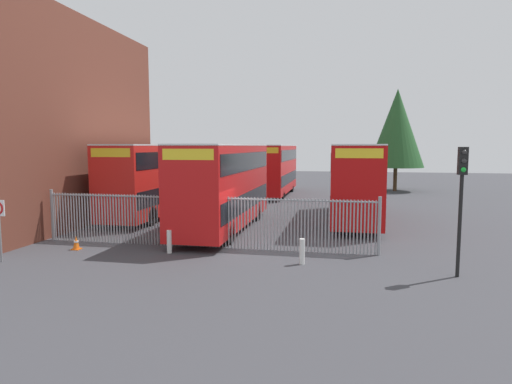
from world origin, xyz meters
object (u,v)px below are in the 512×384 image
object	(u,v)px
double_decker_bus_behind_fence_right	(355,179)
bollard_center_front	(302,252)
traffic_cone_by_gate	(76,243)
bollard_near_left	(169,242)
traffic_light_kerbside	(462,187)
double_decker_bus_near_gate	(225,183)
double_decker_bus_far_back	(275,168)
double_decker_bus_behind_fence_left	(157,177)

from	to	relation	value
double_decker_bus_behind_fence_right	bollard_center_front	xyz separation A→B (m)	(-2.11, -10.03, -1.95)
double_decker_bus_behind_fence_right	traffic_cone_by_gate	distance (m)	15.23
bollard_near_left	traffic_light_kerbside	xyz separation A→B (m)	(10.65, -1.18, 2.51)
double_decker_bus_near_gate	bollard_center_front	bearing A→B (deg)	-52.70
double_decker_bus_behind_fence_right	traffic_cone_by_gate	bearing A→B (deg)	-140.40
bollard_near_left	double_decker_bus_near_gate	bearing A→B (deg)	81.10
bollard_near_left	traffic_light_kerbside	world-z (taller)	traffic_light_kerbside
bollard_center_front	traffic_cone_by_gate	world-z (taller)	bollard_center_front
bollard_near_left	bollard_center_front	world-z (taller)	same
bollard_center_front	traffic_light_kerbside	xyz separation A→B (m)	(5.21, -0.55, 2.51)
double_decker_bus_near_gate	double_decker_bus_behind_fence_right	world-z (taller)	same
double_decker_bus_near_gate	traffic_light_kerbside	size ratio (longest dim) A/B	2.51
traffic_light_kerbside	bollard_center_front	bearing A→B (deg)	173.96
double_decker_bus_near_gate	double_decker_bus_far_back	size ratio (longest dim) A/B	1.00
double_decker_bus_behind_fence_left	double_decker_bus_far_back	distance (m)	14.07
double_decker_bus_behind_fence_left	traffic_cone_by_gate	xyz separation A→B (m)	(0.42, -9.12, -2.13)
bollard_center_front	traffic_light_kerbside	world-z (taller)	traffic_light_kerbside
double_decker_bus_behind_fence_left	bollard_center_front	size ratio (longest dim) A/B	11.38
double_decker_bus_behind_fence_left	double_decker_bus_far_back	xyz separation A→B (m)	(5.43, 12.98, 0.00)
double_decker_bus_behind_fence_right	bollard_near_left	bearing A→B (deg)	-128.72
bollard_center_front	double_decker_bus_behind_fence_right	bearing A→B (deg)	78.14
bollard_near_left	traffic_light_kerbside	bearing A→B (deg)	-6.30
bollard_near_left	bollard_center_front	distance (m)	5.47
bollard_center_front	traffic_light_kerbside	bearing A→B (deg)	-6.04
bollard_center_front	traffic_cone_by_gate	bearing A→B (deg)	177.47
double_decker_bus_far_back	bollard_center_front	distance (m)	23.04
double_decker_bus_far_back	traffic_cone_by_gate	xyz separation A→B (m)	(-5.01, -22.09, -2.13)
double_decker_bus_near_gate	double_decker_bus_behind_fence_left	size ratio (longest dim) A/B	1.00
double_decker_bus_behind_fence_left	double_decker_bus_far_back	size ratio (longest dim) A/B	1.00
double_decker_bus_far_back	traffic_cone_by_gate	world-z (taller)	double_decker_bus_far_back
double_decker_bus_behind_fence_left	double_decker_bus_behind_fence_right	size ratio (longest dim) A/B	1.00
double_decker_bus_behind_fence_left	traffic_light_kerbside	world-z (taller)	double_decker_bus_behind_fence_left
bollard_near_left	traffic_cone_by_gate	size ratio (longest dim) A/B	1.61
double_decker_bus_behind_fence_left	traffic_cone_by_gate	size ratio (longest dim) A/B	18.32
traffic_cone_by_gate	bollard_near_left	bearing A→B (deg)	2.85
double_decker_bus_far_back	traffic_light_kerbside	xyz separation A→B (m)	(9.71, -23.07, 0.56)
double_decker_bus_behind_fence_right	bollard_near_left	world-z (taller)	double_decker_bus_behind_fence_right
double_decker_bus_near_gate	traffic_light_kerbside	distance (m)	11.82
double_decker_bus_near_gate	double_decker_bus_behind_fence_left	distance (m)	6.39
double_decker_bus_behind_fence_right	traffic_light_kerbside	distance (m)	11.04
double_decker_bus_far_back	bollard_center_front	bearing A→B (deg)	-78.70
double_decker_bus_behind_fence_right	bollard_near_left	distance (m)	12.21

